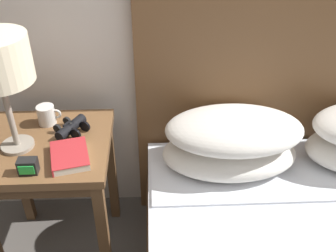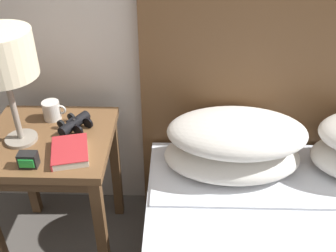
% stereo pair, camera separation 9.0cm
% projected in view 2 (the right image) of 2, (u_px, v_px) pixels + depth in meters
% --- Properties ---
extents(nightstand, '(0.53, 0.50, 0.66)m').
position_uv_depth(nightstand, '(52.00, 156.00, 1.69)').
color(nightstand, brown).
rests_on(nightstand, ground_plane).
extents(table_lamp, '(0.25, 0.25, 0.47)m').
position_uv_depth(table_lamp, '(0.00, 57.00, 1.41)').
color(table_lamp, gray).
rests_on(table_lamp, nightstand).
extents(book_on_nightstand, '(0.18, 0.21, 0.03)m').
position_uv_depth(book_on_nightstand, '(69.00, 151.00, 1.53)').
color(book_on_nightstand, silver).
rests_on(book_on_nightstand, nightstand).
extents(binoculars_pair, '(0.16, 0.16, 0.05)m').
position_uv_depth(binoculars_pair, '(75.00, 124.00, 1.68)').
color(binoculars_pair, black).
rests_on(binoculars_pair, nightstand).
extents(coffee_mug, '(0.10, 0.08, 0.08)m').
position_uv_depth(coffee_mug, '(52.00, 110.00, 1.73)').
color(coffee_mug, silver).
rests_on(coffee_mug, nightstand).
extents(alarm_clock, '(0.07, 0.05, 0.06)m').
position_uv_depth(alarm_clock, '(28.00, 160.00, 1.47)').
color(alarm_clock, black).
rests_on(alarm_clock, nightstand).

